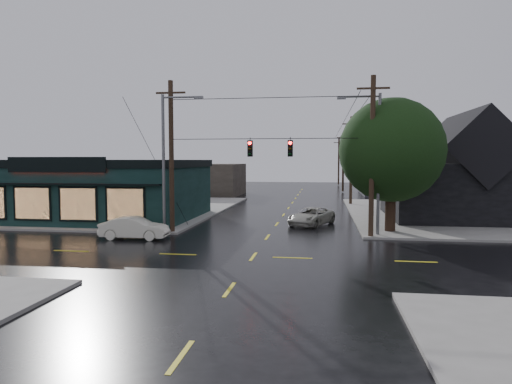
# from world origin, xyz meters

# --- Properties ---
(ground_plane) EXTENTS (160.00, 160.00, 0.00)m
(ground_plane) POSITION_xyz_m (0.00, 0.00, 0.00)
(ground_plane) COLOR black
(sidewalk_nw) EXTENTS (28.00, 28.00, 0.15)m
(sidewalk_nw) POSITION_xyz_m (-20.00, 20.00, 0.07)
(sidewalk_nw) COLOR gray
(sidewalk_nw) RESTS_ON ground
(sidewalk_ne) EXTENTS (28.00, 28.00, 0.15)m
(sidewalk_ne) POSITION_xyz_m (20.00, 20.00, 0.07)
(sidewalk_ne) COLOR gray
(sidewalk_ne) RESTS_ON ground
(pizza_shop) EXTENTS (16.30, 12.34, 4.90)m
(pizza_shop) POSITION_xyz_m (-15.00, 12.94, 2.56)
(pizza_shop) COLOR black
(pizza_shop) RESTS_ON ground
(ne_building) EXTENTS (12.60, 11.60, 8.75)m
(ne_building) POSITION_xyz_m (15.00, 17.00, 4.47)
(ne_building) COLOR black
(ne_building) RESTS_ON ground
(corner_tree) EXTENTS (6.98, 6.98, 8.94)m
(corner_tree) POSITION_xyz_m (8.01, 8.85, 5.58)
(corner_tree) COLOR black
(corner_tree) RESTS_ON ground
(utility_pole_nw) EXTENTS (2.00, 0.32, 10.15)m
(utility_pole_nw) POSITION_xyz_m (-6.50, 6.50, 0.00)
(utility_pole_nw) COLOR black
(utility_pole_nw) RESTS_ON ground
(utility_pole_ne) EXTENTS (2.00, 0.32, 10.15)m
(utility_pole_ne) POSITION_xyz_m (6.50, 6.50, 0.00)
(utility_pole_ne) COLOR black
(utility_pole_ne) RESTS_ON ground
(utility_pole_far_a) EXTENTS (2.00, 0.32, 9.65)m
(utility_pole_far_a) POSITION_xyz_m (6.50, 28.00, 0.00)
(utility_pole_far_a) COLOR black
(utility_pole_far_a) RESTS_ON ground
(utility_pole_far_b) EXTENTS (2.00, 0.32, 9.15)m
(utility_pole_far_b) POSITION_xyz_m (6.50, 48.00, 0.00)
(utility_pole_far_b) COLOR black
(utility_pole_far_b) RESTS_ON ground
(utility_pole_far_c) EXTENTS (2.00, 0.32, 9.15)m
(utility_pole_far_c) POSITION_xyz_m (6.50, 68.00, 0.00)
(utility_pole_far_c) COLOR black
(utility_pole_far_c) RESTS_ON ground
(span_signal_assembly) EXTENTS (13.00, 0.48, 1.23)m
(span_signal_assembly) POSITION_xyz_m (0.10, 6.50, 5.70)
(span_signal_assembly) COLOR black
(span_signal_assembly) RESTS_ON ground
(streetlight_nw) EXTENTS (5.40, 0.30, 9.15)m
(streetlight_nw) POSITION_xyz_m (-6.80, 5.80, 0.00)
(streetlight_nw) COLOR #5C5D60
(streetlight_nw) RESTS_ON ground
(streetlight_ne) EXTENTS (5.40, 0.30, 9.15)m
(streetlight_ne) POSITION_xyz_m (7.00, 7.20, 0.00)
(streetlight_ne) COLOR #5C5D60
(streetlight_ne) RESTS_ON ground
(bg_building_west) EXTENTS (12.00, 10.00, 4.40)m
(bg_building_west) POSITION_xyz_m (-14.00, 40.00, 2.20)
(bg_building_west) COLOR #322B25
(bg_building_west) RESTS_ON ground
(bg_building_east) EXTENTS (14.00, 12.00, 5.60)m
(bg_building_east) POSITION_xyz_m (16.00, 45.00, 2.80)
(bg_building_east) COLOR #2B2B30
(bg_building_east) RESTS_ON ground
(sedan_cream) EXTENTS (4.28, 1.66, 1.39)m
(sedan_cream) POSITION_xyz_m (-8.13, 4.07, 0.70)
(sedan_cream) COLOR silver
(sedan_cream) RESTS_ON ground
(suv_silver) EXTENTS (3.94, 5.26, 1.33)m
(suv_silver) POSITION_xyz_m (2.63, 11.85, 0.66)
(suv_silver) COLOR #B7B5A9
(suv_silver) RESTS_ON ground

